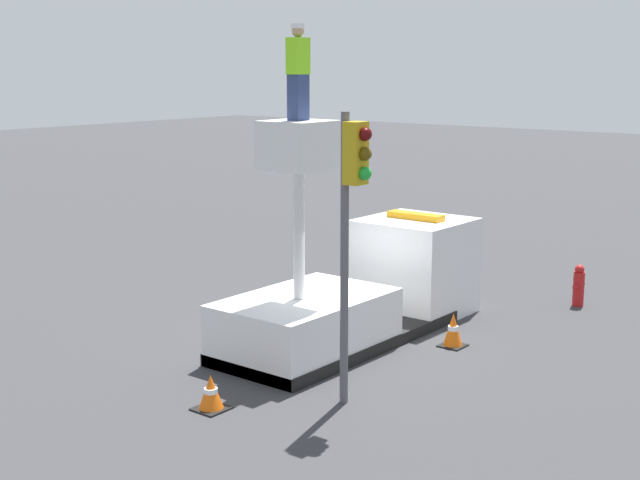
% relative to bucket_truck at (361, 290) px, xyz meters
% --- Properties ---
extents(ground_plane, '(120.00, 120.00, 0.00)m').
position_rel_bucket_truck_xyz_m(ground_plane, '(-0.76, 0.00, -0.94)').
color(ground_plane, '#38383A').
extents(bucket_truck, '(6.77, 2.29, 4.59)m').
position_rel_bucket_truck_xyz_m(bucket_truck, '(0.00, 0.00, 0.00)').
color(bucket_truck, black).
rests_on(bucket_truck, ground).
extents(worker, '(0.40, 0.26, 1.75)m').
position_rel_bucket_truck_xyz_m(worker, '(-2.04, 0.00, 4.53)').
color(worker, navy).
rests_on(worker, bucket_truck).
extents(traffic_light_pole, '(0.34, 0.57, 4.88)m').
position_rel_bucket_truck_xyz_m(traffic_light_pole, '(-3.36, -2.23, 2.52)').
color(traffic_light_pole, '#515156').
rests_on(traffic_light_pole, ground).
extents(fire_hydrant, '(0.50, 0.26, 0.99)m').
position_rel_bucket_truck_xyz_m(fire_hydrant, '(5.00, -2.72, -0.46)').
color(fire_hydrant, red).
rests_on(fire_hydrant, ground).
extents(traffic_cone_rear, '(0.53, 0.53, 0.60)m').
position_rel_bucket_truck_xyz_m(traffic_cone_rear, '(-4.99, -0.57, -0.66)').
color(traffic_cone_rear, black).
rests_on(traffic_cone_rear, ground).
extents(traffic_cone_curbside, '(0.49, 0.49, 0.70)m').
position_rel_bucket_truck_xyz_m(traffic_cone_curbside, '(0.44, -1.98, -0.61)').
color(traffic_cone_curbside, black).
rests_on(traffic_cone_curbside, ground).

